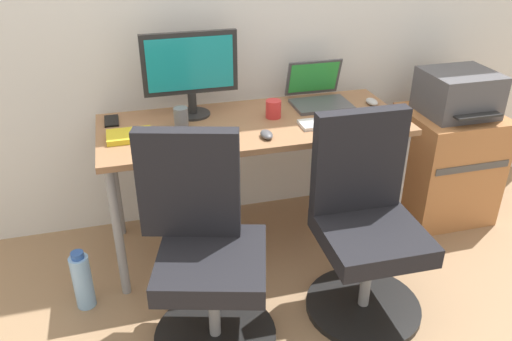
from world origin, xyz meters
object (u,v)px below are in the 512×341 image
office_chair_left (205,254)px  office_chair_right (365,227)px  side_cabinet (444,164)px  desktop_monitor (190,69)px  water_bottle_on_floor (82,281)px  open_laptop (318,93)px  printer (458,93)px  coffee_mug (273,109)px

office_chair_left → office_chair_right: size_ratio=1.00×
side_cabinet → desktop_monitor: desktop_monitor is taller
water_bottle_on_floor → open_laptop: (1.33, 0.48, 0.63)m
office_chair_right → printer: size_ratio=2.35×
printer → desktop_monitor: bearing=173.4°
office_chair_left → coffee_mug: bearing=53.0°
coffee_mug → open_laptop: bearing=25.2°
coffee_mug → printer: bearing=-1.6°
desktop_monitor → printer: bearing=-6.6°
side_cabinet → office_chair_left: bearing=-158.2°
side_cabinet → desktop_monitor: 1.61m
office_chair_right → side_cabinet: office_chair_right is taller
printer → desktop_monitor: desktop_monitor is taller
desktop_monitor → water_bottle_on_floor: bearing=-142.8°
office_chair_left → desktop_monitor: bearing=83.3°
printer → office_chair_right: bearing=-143.0°
office_chair_right → desktop_monitor: size_ratio=1.96×
side_cabinet → open_laptop: bearing=167.5°
desktop_monitor → coffee_mug: 0.47m
printer → open_laptop: (-0.76, 0.17, 0.01)m
office_chair_right → water_bottle_on_floor: size_ratio=3.03×
coffee_mug → desktop_monitor: bearing=160.6°
office_chair_left → printer: (1.55, 0.62, 0.35)m
office_chair_left → desktop_monitor: 0.97m
desktop_monitor → open_laptop: desktop_monitor is taller
office_chair_left → office_chair_right: 0.73m
printer → coffee_mug: 1.06m
side_cabinet → printer: printer is taller
side_cabinet → coffee_mug: bearing=178.5°
water_bottle_on_floor → coffee_mug: (1.03, 0.34, 0.63)m
desktop_monitor → open_laptop: bearing=0.1°
open_laptop → office_chair_right: bearing=-94.2°
office_chair_left → side_cabinet: office_chair_left is taller
office_chair_left → coffee_mug: (0.49, 0.65, 0.35)m
side_cabinet → desktop_monitor: (-1.46, 0.17, 0.65)m
office_chair_right → printer: office_chair_right is taller
office_chair_right → desktop_monitor: bearing=129.0°
water_bottle_on_floor → coffee_mug: size_ratio=3.37×
office_chair_left → side_cabinet: bearing=21.8°
printer → water_bottle_on_floor: 2.20m
office_chair_right → open_laptop: open_laptop is taller
office_chair_left → open_laptop: 1.17m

